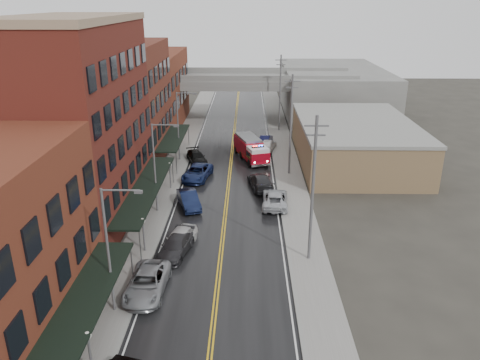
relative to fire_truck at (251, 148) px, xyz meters
name	(u,v)px	position (x,y,z in m)	size (l,w,h in m)	color
road	(228,189)	(-2.64, -10.51, -1.54)	(11.00, 160.00, 0.02)	black
sidewalk_left	(163,188)	(-9.94, -10.51, -1.47)	(3.00, 160.00, 0.15)	slate
sidewalk_right	(293,189)	(4.66, -10.51, -1.47)	(3.00, 160.00, 0.15)	slate
curb_left	(178,188)	(-8.29, -10.51, -1.47)	(0.30, 160.00, 0.15)	gray
curb_right	(279,189)	(3.01, -10.51, -1.47)	(0.30, 160.00, 0.15)	gray
brick_building_b	(79,126)	(-15.94, -17.51, 7.45)	(9.00, 20.00, 18.00)	#571817
brick_building_c	(127,103)	(-15.94, -0.01, 5.95)	(9.00, 15.00, 15.00)	#5B271B
brick_building_far	(154,90)	(-15.94, 17.49, 4.45)	(9.00, 20.00, 12.00)	maroon
tan_building	(355,143)	(13.36, -0.51, 0.95)	(14.00, 22.00, 5.00)	brown
right_far_block	(332,90)	(15.36, 29.49, 2.45)	(18.00, 30.00, 8.00)	slate
awning_0	(80,311)	(-10.13, -36.51, 1.44)	(2.60, 16.00, 3.09)	black
awning_1	(147,188)	(-10.13, -17.51, 1.44)	(2.60, 18.00, 3.09)	black
awning_2	(174,137)	(-10.12, -0.01, 1.44)	(2.60, 13.00, 3.09)	black
globe_lamp_0	(89,344)	(-9.04, -38.51, 0.77)	(0.44, 0.44, 3.12)	#59595B
globe_lamp_1	(143,227)	(-9.04, -24.51, 0.77)	(0.44, 0.44, 3.12)	#59595B
globe_lamp_2	(170,170)	(-9.04, -10.51, 0.77)	(0.44, 0.44, 3.12)	#59595B
street_lamp_0	(111,244)	(-9.18, -32.51, 3.64)	(2.64, 0.22, 9.00)	#59595B
street_lamp_1	(157,163)	(-9.18, -16.51, 3.64)	(2.64, 0.22, 9.00)	#59595B
street_lamp_2	(180,122)	(-9.18, -0.51, 3.64)	(2.64, 0.22, 9.00)	#59595B
utility_pole_0	(313,188)	(4.56, -25.51, 4.76)	(1.80, 0.24, 12.00)	#59595B
utility_pole_1	(291,124)	(4.56, -5.51, 4.76)	(1.80, 0.24, 12.00)	#59595B
utility_pole_2	(280,92)	(4.56, 14.49, 4.76)	(1.80, 0.24, 12.00)	#59595B
overpass	(235,86)	(-2.64, 21.49, 4.44)	(40.00, 10.00, 7.50)	slate
fire_truck	(251,148)	(0.00, 0.00, 0.00)	(4.95, 8.20, 2.85)	maroon
parked_car_left_2	(147,283)	(-7.64, -30.31, -0.75)	(2.66, 5.77, 1.60)	gray
parked_car_left_3	(176,246)	(-6.38, -24.81, -0.81)	(2.06, 5.06, 1.47)	#29292C
parked_car_left_4	(179,239)	(-6.24, -23.64, -0.74)	(1.89, 4.71, 1.60)	silver
parked_car_left_5	(189,200)	(-6.43, -15.33, -0.74)	(1.72, 4.92, 1.62)	#0E1634
parked_car_left_6	(197,173)	(-6.37, -7.31, -0.74)	(2.66, 5.78, 1.61)	#15214F
parked_car_left_7	(197,157)	(-7.09, -1.31, -0.83)	(2.01, 4.94, 1.43)	black
parked_car_right_0	(275,199)	(2.36, -14.84, -0.78)	(2.55, 5.53, 1.54)	#B4B8BD
parked_car_right_1	(261,181)	(1.00, -10.07, -0.74)	(2.26, 5.57, 1.62)	#252528
parked_car_right_2	(268,145)	(2.36, 4.17, -0.76)	(1.87, 4.65, 1.58)	silver
parked_car_right_3	(266,139)	(2.19, 7.29, -0.88)	(1.42, 4.07, 1.34)	black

